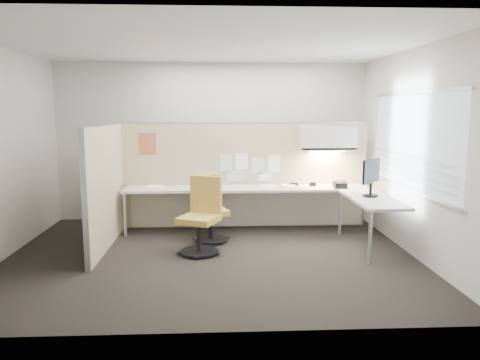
{
  "coord_description": "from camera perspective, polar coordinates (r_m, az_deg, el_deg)",
  "views": [
    {
      "loc": [
        0.09,
        -6.18,
        1.97
      ],
      "look_at": [
        0.44,
        0.8,
        0.92
      ],
      "focal_mm": 35.0,
      "sensor_mm": 36.0,
      "label": 1
    }
  ],
  "objects": [
    {
      "name": "desk",
      "position": [
        7.48,
        3.65,
        -2.01
      ],
      "size": [
        4.0,
        2.07,
        0.73
      ],
      "color": "beige",
      "rests_on": "floor"
    },
    {
      "name": "wall_back",
      "position": [
        8.45,
        -3.46,
        4.65
      ],
      "size": [
        5.5,
        0.02,
        2.8
      ],
      "primitive_type": "cube",
      "color": "beige",
      "rests_on": "ground"
    },
    {
      "name": "coat_hook",
      "position": [
        6.36,
        -18.11,
        3.19
      ],
      "size": [
        0.18,
        0.43,
        1.3
      ],
      "color": "silver",
      "rests_on": "partition_left"
    },
    {
      "name": "wall_right",
      "position": [
        6.76,
        20.39,
        3.17
      ],
      "size": [
        0.02,
        4.5,
        2.8
      ],
      "primitive_type": "cube",
      "color": "beige",
      "rests_on": "ground"
    },
    {
      "name": "task_light_strip",
      "position": [
        7.82,
        10.57,
        3.47
      ],
      "size": [
        0.6,
        0.06,
        0.02
      ],
      "primitive_type": "cube",
      "color": "#FFEABF",
      "rests_on": "overhead_bin"
    },
    {
      "name": "phone",
      "position": [
        7.67,
        12.06,
        -0.57
      ],
      "size": [
        0.21,
        0.2,
        0.12
      ],
      "rotation": [
        0.0,
        0.0,
        0.0
      ],
      "color": "black",
      "rests_on": "desk"
    },
    {
      "name": "pinned_papers",
      "position": [
        7.82,
        1.13,
        1.66
      ],
      "size": [
        1.01,
        0.0,
        0.47
      ],
      "color": "#8CBF8C",
      "rests_on": "partition_back"
    },
    {
      "name": "chair_left",
      "position": [
        6.51,
        -4.75,
        -4.65
      ],
      "size": [
        0.64,
        0.66,
        1.04
      ],
      "rotation": [
        0.0,
        0.0,
        -0.43
      ],
      "color": "black",
      "rests_on": "floor"
    },
    {
      "name": "partition_back",
      "position": [
        7.87,
        0.53,
        0.54
      ],
      "size": [
        4.1,
        0.06,
        1.75
      ],
      "primitive_type": "cube",
      "color": "tan",
      "rests_on": "floor"
    },
    {
      "name": "poster",
      "position": [
        7.85,
        -11.22,
        4.36
      ],
      "size": [
        0.28,
        0.0,
        0.35
      ],
      "primitive_type": "cube",
      "color": "#FC5A1F",
      "rests_on": "partition_back"
    },
    {
      "name": "window_pane",
      "position": [
        6.74,
        20.26,
        4.44
      ],
      "size": [
        0.01,
        2.8,
        1.3
      ],
      "primitive_type": "cube",
      "color": "#949EAC",
      "rests_on": "wall_right"
    },
    {
      "name": "overhead_bin",
      "position": [
        7.8,
        10.62,
        5.01
      ],
      "size": [
        0.9,
        0.36,
        0.38
      ],
      "primitive_type": "cube",
      "color": "beige",
      "rests_on": "partition_back"
    },
    {
      "name": "chair_right",
      "position": [
        7.1,
        -3.79,
        -3.75
      ],
      "size": [
        0.59,
        0.6,
        0.98
      ],
      "rotation": [
        0.0,
        0.0,
        0.34
      ],
      "color": "black",
      "rests_on": "floor"
    },
    {
      "name": "wall_front",
      "position": [
        3.98,
        -4.11,
        0.29
      ],
      "size": [
        5.5,
        0.02,
        2.8
      ],
      "primitive_type": "cube",
      "color": "beige",
      "rests_on": "ground"
    },
    {
      "name": "paper_stack_0",
      "position": [
        7.61,
        -10.39,
        -0.87
      ],
      "size": [
        0.25,
        0.31,
        0.03
      ],
      "primitive_type": "cube",
      "rotation": [
        0.0,
        0.0,
        -0.07
      ],
      "color": "white",
      "rests_on": "desk"
    },
    {
      "name": "paper_stack_3",
      "position": [
        7.64,
        5.96,
        -0.75
      ],
      "size": [
        0.26,
        0.33,
        0.03
      ],
      "primitive_type": "cube",
      "rotation": [
        0.0,
        0.0,
        0.12
      ],
      "color": "white",
      "rests_on": "desk"
    },
    {
      "name": "ceiling",
      "position": [
        6.24,
        -3.8,
        16.21
      ],
      "size": [
        5.5,
        4.5,
        0.01
      ],
      "primitive_type": "cube",
      "color": "white",
      "rests_on": "wall_back"
    },
    {
      "name": "stapler",
      "position": [
        7.76,
        6.59,
        -0.54
      ],
      "size": [
        0.14,
        0.05,
        0.05
      ],
      "primitive_type": "cube",
      "rotation": [
        0.0,
        0.0,
        0.1
      ],
      "color": "black",
      "rests_on": "desk"
    },
    {
      "name": "partition_left",
      "position": [
        6.96,
        -16.02,
        -0.85
      ],
      "size": [
        0.06,
        2.2,
        1.75
      ],
      "primitive_type": "cube",
      "color": "tan",
      "rests_on": "floor"
    },
    {
      "name": "monitor",
      "position": [
        6.96,
        15.7,
        0.57
      ],
      "size": [
        0.37,
        0.4,
        0.54
      ],
      "rotation": [
        0.0,
        0.0,
        0.83
      ],
      "color": "black",
      "rests_on": "desk"
    },
    {
      "name": "floor",
      "position": [
        6.49,
        -3.55,
        -9.19
      ],
      "size": [
        5.5,
        4.5,
        0.01
      ],
      "primitive_type": "cube",
      "color": "black",
      "rests_on": "ground"
    },
    {
      "name": "paper_stack_2",
      "position": [
        7.67,
        3.33,
        -0.74
      ],
      "size": [
        0.25,
        0.31,
        0.01
      ],
      "primitive_type": "cube",
      "rotation": [
        0.0,
        0.0,
        0.06
      ],
      "color": "white",
      "rests_on": "desk"
    },
    {
      "name": "paper_stack_1",
      "position": [
        7.57,
        -4.95,
        -0.86
      ],
      "size": [
        0.29,
        0.34,
        0.02
      ],
      "primitive_type": "cube",
      "rotation": [
        0.0,
        0.0,
        -0.21
      ],
      "color": "white",
      "rests_on": "desk"
    },
    {
      "name": "paper_stack_4",
      "position": [
        7.29,
        15.0,
        -1.46
      ],
      "size": [
        0.3,
        0.35,
        0.02
      ],
      "primitive_type": "cube",
      "rotation": [
        0.0,
        0.0,
        0.28
      ],
      "color": "white",
      "rests_on": "desk"
    },
    {
      "name": "tape_dispenser",
      "position": [
        7.79,
        8.85,
        -0.51
      ],
      "size": [
        0.11,
        0.07,
        0.06
      ],
      "primitive_type": "cube",
      "rotation": [
        0.0,
        0.0,
        0.11
      ],
      "color": "black",
      "rests_on": "desk"
    }
  ]
}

